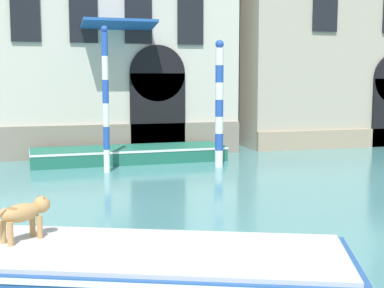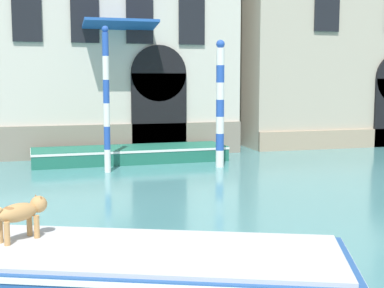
{
  "view_description": "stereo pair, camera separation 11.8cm",
  "coord_description": "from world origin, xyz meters",
  "px_view_note": "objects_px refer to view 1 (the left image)",
  "views": [
    {
      "loc": [
        -1.22,
        -2.81,
        2.99
      ],
      "look_at": [
        2.79,
        11.27,
        1.2
      ],
      "focal_mm": 50.0,
      "sensor_mm": 36.0,
      "label": 1
    },
    {
      "loc": [
        -1.1,
        -2.84,
        2.99
      ],
      "look_at": [
        2.79,
        11.27,
        1.2
      ],
      "focal_mm": 50.0,
      "sensor_mm": 36.0,
      "label": 2
    }
  ],
  "objects_px": {
    "dog_on_deck": "(25,213)",
    "mooring_pole_0": "(219,104)",
    "boat_moored_near_palazzo": "(129,154)",
    "mooring_pole_2": "(106,100)",
    "boat_foreground": "(75,263)"
  },
  "relations": [
    {
      "from": "boat_foreground",
      "to": "mooring_pole_2",
      "type": "bearing_deg",
      "value": 102.22
    },
    {
      "from": "boat_moored_near_palazzo",
      "to": "mooring_pole_2",
      "type": "xyz_separation_m",
      "value": [
        -1.05,
        -2.02,
        2.05
      ]
    },
    {
      "from": "boat_moored_near_palazzo",
      "to": "mooring_pole_0",
      "type": "xyz_separation_m",
      "value": [
        2.75,
        -1.98,
        1.88
      ]
    },
    {
      "from": "boat_foreground",
      "to": "dog_on_deck",
      "type": "relative_size",
      "value": 9.86
    },
    {
      "from": "boat_foreground",
      "to": "dog_on_deck",
      "type": "xyz_separation_m",
      "value": [
        -0.69,
        0.54,
        0.68
      ]
    },
    {
      "from": "dog_on_deck",
      "to": "mooring_pole_2",
      "type": "height_order",
      "value": "mooring_pole_2"
    },
    {
      "from": "dog_on_deck",
      "to": "mooring_pole_2",
      "type": "bearing_deg",
      "value": 41.5
    },
    {
      "from": "dog_on_deck",
      "to": "mooring_pole_2",
      "type": "relative_size",
      "value": 0.18
    },
    {
      "from": "dog_on_deck",
      "to": "mooring_pole_0",
      "type": "bearing_deg",
      "value": 21.31
    },
    {
      "from": "dog_on_deck",
      "to": "boat_moored_near_palazzo",
      "type": "distance_m",
      "value": 11.25
    },
    {
      "from": "dog_on_deck",
      "to": "mooring_pole_2",
      "type": "distance_m",
      "value": 9.1
    },
    {
      "from": "mooring_pole_0",
      "to": "boat_moored_near_palazzo",
      "type": "bearing_deg",
      "value": 144.25
    },
    {
      "from": "dog_on_deck",
      "to": "mooring_pole_2",
      "type": "xyz_separation_m",
      "value": [
        2.28,
        8.7,
        1.37
      ]
    },
    {
      "from": "mooring_pole_0",
      "to": "mooring_pole_2",
      "type": "xyz_separation_m",
      "value": [
        -3.81,
        -0.03,
        0.17
      ]
    },
    {
      "from": "dog_on_deck",
      "to": "boat_moored_near_palazzo",
      "type": "relative_size",
      "value": 0.12
    }
  ]
}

